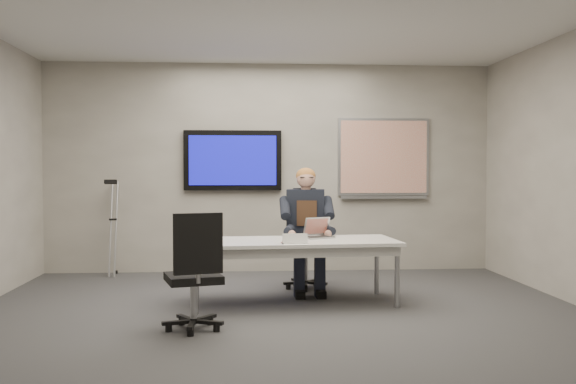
{
  "coord_description": "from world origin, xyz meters",
  "views": [
    {
      "loc": [
        -0.37,
        -5.66,
        1.38
      ],
      "look_at": [
        0.1,
        0.91,
        1.15
      ],
      "focal_mm": 40.0,
      "sensor_mm": 36.0,
      "label": 1
    }
  ],
  "objects": [
    {
      "name": "floor",
      "position": [
        0.0,
        0.0,
        0.0
      ],
      "size": [
        6.0,
        6.0,
        0.02
      ],
      "primitive_type": "cube",
      "color": "#37373A",
      "rests_on": "ground"
    },
    {
      "name": "ceiling",
      "position": [
        0.0,
        0.0,
        2.8
      ],
      "size": [
        6.0,
        6.0,
        0.02
      ],
      "primitive_type": "cube",
      "color": "silver",
      "rests_on": "wall_back"
    },
    {
      "name": "whiteboard",
      "position": [
        1.55,
        2.97,
        1.53
      ],
      "size": [
        1.25,
        0.08,
        1.1
      ],
      "color": "#94969C",
      "rests_on": "wall_back"
    },
    {
      "name": "wall_back",
      "position": [
        0.0,
        3.0,
        1.4
      ],
      "size": [
        6.0,
        0.02,
        2.8
      ],
      "primitive_type": "cube",
      "color": "gray",
      "rests_on": "ground"
    },
    {
      "name": "name_tent",
      "position": [
        0.14,
        0.58,
        0.7
      ],
      "size": [
        0.24,
        0.07,
        0.1
      ],
      "primitive_type": null,
      "rotation": [
        0.0,
        0.0,
        0.01
      ],
      "color": "silver",
      "rests_on": "conference_table"
    },
    {
      "name": "laptop",
      "position": [
        0.43,
        1.09,
        0.71
      ],
      "size": [
        0.36,
        0.39,
        0.21
      ],
      "rotation": [
        0.0,
        0.0,
        0.42
      ],
      "color": "#A9A9AB",
      "rests_on": "conference_table"
    },
    {
      "name": "seated_person",
      "position": [
        0.35,
        1.48,
        0.56
      ],
      "size": [
        0.46,
        0.79,
        1.4
      ],
      "rotation": [
        0.0,
        0.0,
        -0.13
      ],
      "color": "#1D2030",
      "rests_on": "office_chair_far"
    },
    {
      "name": "office_chair_near",
      "position": [
        -0.78,
        -0.19,
        0.32
      ],
      "size": [
        0.6,
        0.6,
        1.02
      ],
      "rotation": [
        0.0,
        0.0,
        3.41
      ],
      "color": "black",
      "rests_on": "ground"
    },
    {
      "name": "pen",
      "position": [
        0.02,
        0.56,
        0.66
      ],
      "size": [
        0.02,
        0.13,
        0.01
      ],
      "primitive_type": "cylinder",
      "rotation": [
        0.0,
        1.57,
        1.64
      ],
      "color": "black",
      "rests_on": "conference_table"
    },
    {
      "name": "office_chair_far",
      "position": [
        0.37,
        1.72,
        0.31
      ],
      "size": [
        0.62,
        0.62,
        0.98
      ],
      "rotation": [
        0.0,
        0.0,
        -0.43
      ],
      "color": "black",
      "rests_on": "ground"
    },
    {
      "name": "crutch",
      "position": [
        -2.04,
        2.77,
        0.64
      ],
      "size": [
        0.27,
        0.67,
        1.33
      ],
      "primitive_type": null,
      "rotation": [
        -0.23,
        0.0,
        0.14
      ],
      "color": "#A9ABB1",
      "rests_on": "ground"
    },
    {
      "name": "wall_front",
      "position": [
        0.0,
        -3.0,
        1.4
      ],
      "size": [
        6.0,
        0.02,
        2.8
      ],
      "primitive_type": "cube",
      "color": "gray",
      "rests_on": "ground"
    },
    {
      "name": "tv_display",
      "position": [
        -0.5,
        2.95,
        1.5
      ],
      "size": [
        1.3,
        0.09,
        0.8
      ],
      "color": "black",
      "rests_on": "wall_back"
    },
    {
      "name": "conference_table",
      "position": [
        0.15,
        0.88,
        0.58
      ],
      "size": [
        2.17,
        1.02,
        0.65
      ],
      "rotation": [
        0.0,
        0.0,
        0.07
      ],
      "color": "silver",
      "rests_on": "ground"
    }
  ]
}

